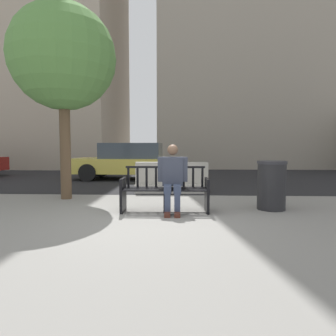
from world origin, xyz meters
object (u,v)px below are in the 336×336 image
Objects in this scene: street_tree at (63,58)px; trash_bin at (271,185)px; street_bench at (165,191)px; seated_person at (173,177)px; car_taxi_near at (129,161)px; jersey_barrier_centre at (172,180)px.

trash_bin is at bearing -12.95° from street_tree.
street_bench is 0.34m from seated_person.
car_taxi_near reaches higher than seated_person.
street_bench is at bearing -172.52° from trash_bin.
street_tree is (-2.55, -1.14, 3.03)m from jersey_barrier_centre.
car_taxi_near is at bearing 125.06° from trash_bin.
seated_person reaches higher than jersey_barrier_centre.
jersey_barrier_centre is 4.12m from street_tree.
street_bench is 2.49m from jersey_barrier_centre.
street_bench is 0.84× the size of jersey_barrier_centre.
trash_bin reaches higher than street_bench.
seated_person is at bearing -19.73° from street_bench.
trash_bin reaches higher than jersey_barrier_centre.
car_taxi_near is (0.78, 4.42, -2.66)m from street_tree.
street_tree is 1.09× the size of car_taxi_near.
jersey_barrier_centre is at bearing 133.29° from trash_bin.
seated_person is 2.03m from trash_bin.
street_bench is 2.17m from trash_bin.
trash_bin is at bearing 7.48° from street_bench.
street_tree reaches higher than jersey_barrier_centre.
street_bench is 4.10m from street_tree.
seated_person is 4.01m from street_tree.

